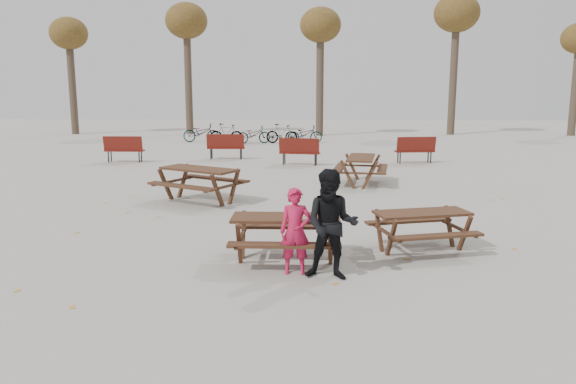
{
  "coord_description": "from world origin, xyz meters",
  "views": [
    {
      "loc": [
        0.38,
        -9.1,
        2.92
      ],
      "look_at": [
        0.0,
        1.0,
        1.0
      ],
      "focal_mm": 35.0,
      "sensor_mm": 36.0,
      "label": 1
    }
  ],
  "objects_px": {
    "food_tray": "(306,218)",
    "child": "(295,231)",
    "main_picnic_table": "(286,227)",
    "picnic_table_north": "(199,185)",
    "picnic_table_far": "(361,170)",
    "adult": "(332,225)",
    "soda_bottle": "(295,214)",
    "picnic_table_east": "(421,231)"
  },
  "relations": [
    {
      "from": "picnic_table_east",
      "to": "picnic_table_north",
      "type": "bearing_deg",
      "value": 124.2
    },
    {
      "from": "food_tray",
      "to": "soda_bottle",
      "type": "xyz_separation_m",
      "value": [
        -0.18,
        0.04,
        0.05
      ]
    },
    {
      "from": "picnic_table_far",
      "to": "picnic_table_north",
      "type": "bearing_deg",
      "value": 131.88
    },
    {
      "from": "main_picnic_table",
      "to": "picnic_table_east",
      "type": "xyz_separation_m",
      "value": [
        2.4,
        0.7,
        -0.23
      ]
    },
    {
      "from": "food_tray",
      "to": "adult",
      "type": "xyz_separation_m",
      "value": [
        0.4,
        -0.69,
        0.06
      ]
    },
    {
      "from": "adult",
      "to": "picnic_table_east",
      "type": "distance_m",
      "value": 2.32
    },
    {
      "from": "food_tray",
      "to": "picnic_table_east",
      "type": "relative_size",
      "value": 0.11
    },
    {
      "from": "food_tray",
      "to": "picnic_table_far",
      "type": "height_order",
      "value": "picnic_table_far"
    },
    {
      "from": "picnic_table_east",
      "to": "picnic_table_far",
      "type": "height_order",
      "value": "picnic_table_far"
    },
    {
      "from": "food_tray",
      "to": "adult",
      "type": "distance_m",
      "value": 0.8
    },
    {
      "from": "food_tray",
      "to": "picnic_table_north",
      "type": "height_order",
      "value": "picnic_table_north"
    },
    {
      "from": "adult",
      "to": "main_picnic_table",
      "type": "bearing_deg",
      "value": 139.75
    },
    {
      "from": "child",
      "to": "picnic_table_far",
      "type": "relative_size",
      "value": 0.71
    },
    {
      "from": "picnic_table_east",
      "to": "picnic_table_far",
      "type": "distance_m",
      "value": 6.98
    },
    {
      "from": "adult",
      "to": "soda_bottle",
      "type": "bearing_deg",
      "value": 137.13
    },
    {
      "from": "picnic_table_north",
      "to": "picnic_table_far",
      "type": "xyz_separation_m",
      "value": [
        4.34,
        2.81,
        -0.02
      ]
    },
    {
      "from": "picnic_table_east",
      "to": "picnic_table_north",
      "type": "distance_m",
      "value": 6.35
    },
    {
      "from": "main_picnic_table",
      "to": "picnic_table_north",
      "type": "height_order",
      "value": "picnic_table_north"
    },
    {
      "from": "child",
      "to": "adult",
      "type": "relative_size",
      "value": 0.8
    },
    {
      "from": "food_tray",
      "to": "soda_bottle",
      "type": "height_order",
      "value": "soda_bottle"
    },
    {
      "from": "food_tray",
      "to": "child",
      "type": "bearing_deg",
      "value": -108.16
    },
    {
      "from": "food_tray",
      "to": "child",
      "type": "height_order",
      "value": "child"
    },
    {
      "from": "picnic_table_east",
      "to": "food_tray",
      "type": "bearing_deg",
      "value": -172.63
    },
    {
      "from": "main_picnic_table",
      "to": "adult",
      "type": "height_order",
      "value": "adult"
    },
    {
      "from": "picnic_table_east",
      "to": "soda_bottle",
      "type": "bearing_deg",
      "value": -175.17
    },
    {
      "from": "main_picnic_table",
      "to": "adult",
      "type": "distance_m",
      "value": 1.14
    },
    {
      "from": "main_picnic_table",
      "to": "picnic_table_far",
      "type": "distance_m",
      "value": 7.91
    },
    {
      "from": "main_picnic_table",
      "to": "picnic_table_east",
      "type": "distance_m",
      "value": 2.51
    },
    {
      "from": "main_picnic_table",
      "to": "adult",
      "type": "xyz_separation_m",
      "value": [
        0.73,
        -0.84,
        0.26
      ]
    },
    {
      "from": "adult",
      "to": "picnic_table_far",
      "type": "xyz_separation_m",
      "value": [
        1.21,
        8.5,
        -0.43
      ]
    },
    {
      "from": "food_tray",
      "to": "adult",
      "type": "height_order",
      "value": "adult"
    },
    {
      "from": "picnic_table_east",
      "to": "picnic_table_far",
      "type": "relative_size",
      "value": 0.87
    },
    {
      "from": "main_picnic_table",
      "to": "picnic_table_far",
      "type": "height_order",
      "value": "picnic_table_far"
    },
    {
      "from": "adult",
      "to": "picnic_table_north",
      "type": "xyz_separation_m",
      "value": [
        -3.13,
        5.7,
        -0.41
      ]
    },
    {
      "from": "soda_bottle",
      "to": "child",
      "type": "relative_size",
      "value": 0.12
    },
    {
      "from": "main_picnic_table",
      "to": "soda_bottle",
      "type": "height_order",
      "value": "soda_bottle"
    },
    {
      "from": "main_picnic_table",
      "to": "soda_bottle",
      "type": "bearing_deg",
      "value": -35.71
    },
    {
      "from": "main_picnic_table",
      "to": "child",
      "type": "xyz_separation_m",
      "value": [
        0.18,
        -0.62,
        0.1
      ]
    },
    {
      "from": "main_picnic_table",
      "to": "adult",
      "type": "bearing_deg",
      "value": -49.0
    },
    {
      "from": "adult",
      "to": "picnic_table_north",
      "type": "bearing_deg",
      "value": 127.53
    },
    {
      "from": "picnic_table_north",
      "to": "child",
      "type": "bearing_deg",
      "value": -35.47
    },
    {
      "from": "food_tray",
      "to": "picnic_table_far",
      "type": "relative_size",
      "value": 0.09
    }
  ]
}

